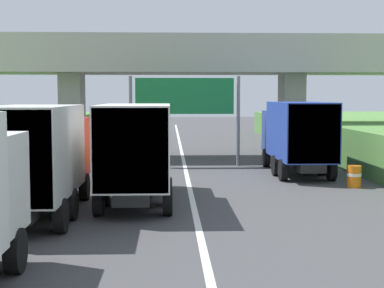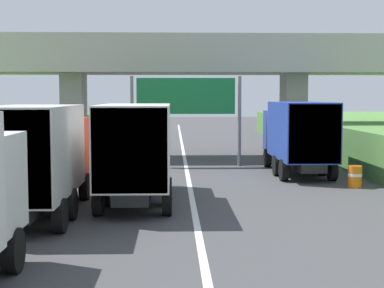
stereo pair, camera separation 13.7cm
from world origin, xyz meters
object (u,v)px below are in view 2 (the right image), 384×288
object	(u,v)px
car_orange	(127,127)
truck_red	(38,154)
overhead_highway_sign	(186,101)
construction_barrel_3	(355,176)
car_black	(116,133)
truck_blue	(297,134)
construction_barrel_5	(301,153)
truck_yellow	(137,148)
construction_barrel_4	(323,163)

from	to	relation	value
car_orange	truck_red	bearing A→B (deg)	-89.75
overhead_highway_sign	construction_barrel_3	size ratio (longest dim) A/B	6.53
overhead_highway_sign	car_black	distance (m)	15.74
truck_blue	construction_barrel_5	world-z (taller)	truck_blue
truck_blue	truck_red	xyz separation A→B (m)	(-10.07, -9.44, 0.00)
overhead_highway_sign	truck_red	size ratio (longest dim) A/B	0.81
truck_blue	car_black	xyz separation A→B (m)	(-10.39, 18.01, -1.08)
truck_yellow	truck_blue	size ratio (longest dim) A/B	1.00
car_orange	truck_blue	bearing A→B (deg)	-68.81
overhead_highway_sign	truck_red	xyz separation A→B (m)	(-4.83, -12.81, -1.53)
truck_blue	construction_barrel_4	size ratio (longest dim) A/B	8.11
overhead_highway_sign	construction_barrel_5	size ratio (longest dim) A/B	6.53
truck_blue	car_orange	bearing A→B (deg)	111.19
truck_blue	truck_red	distance (m)	13.80
truck_red	car_black	world-z (taller)	truck_red
truck_yellow	car_black	size ratio (longest dim) A/B	1.78
car_black	construction_barrel_4	world-z (taller)	car_black
overhead_highway_sign	truck_blue	size ratio (longest dim) A/B	0.81
construction_barrel_5	truck_red	bearing A→B (deg)	-127.84
truck_yellow	construction_barrel_3	size ratio (longest dim) A/B	8.11
construction_barrel_4	construction_barrel_5	xyz separation A→B (m)	(0.02, 4.74, 0.00)
truck_blue	truck_yellow	bearing A→B (deg)	-134.98
truck_red	truck_yellow	bearing A→B (deg)	37.92
car_orange	construction_barrel_4	world-z (taller)	car_orange
construction_barrel_3	construction_barrel_5	xyz separation A→B (m)	(-0.09, 9.48, 0.00)
overhead_highway_sign	car_black	bearing A→B (deg)	109.37
truck_red	car_orange	world-z (taller)	truck_red
construction_barrel_3	truck_blue	bearing A→B (deg)	109.65
truck_yellow	construction_barrel_4	size ratio (longest dim) A/B	8.11
car_black	construction_barrel_5	world-z (taller)	car_black
truck_yellow	truck_red	distance (m)	3.66
overhead_highway_sign	truck_yellow	distance (m)	10.84
truck_yellow	car_orange	distance (m)	33.73
car_black	car_orange	xyz separation A→B (m)	(0.16, 8.37, 0.00)
car_black	car_orange	bearing A→B (deg)	88.90
car_black	car_orange	world-z (taller)	same
car_black	construction_barrel_3	world-z (taller)	car_black
construction_barrel_5	car_orange	bearing A→B (deg)	118.89
construction_barrel_3	construction_barrel_5	size ratio (longest dim) A/B	1.00
truck_blue	construction_barrel_4	world-z (taller)	truck_blue
truck_blue	construction_barrel_5	bearing A→B (deg)	75.31
truck_yellow	construction_barrel_5	xyz separation A→B (m)	(8.58, 12.51, -1.47)
construction_barrel_5	construction_barrel_4	bearing A→B (deg)	-90.19
car_orange	construction_barrel_3	world-z (taller)	car_orange
truck_yellow	construction_barrel_4	bearing A→B (deg)	42.23
truck_red	car_black	xyz separation A→B (m)	(-0.32, 27.45, -1.08)
truck_red	construction_barrel_4	world-z (taller)	truck_red
truck_red	car_black	size ratio (longest dim) A/B	1.78
car_orange	construction_barrel_5	bearing A→B (deg)	-61.11
overhead_highway_sign	construction_barrel_4	xyz separation A→B (m)	(6.62, -2.79, -3.00)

